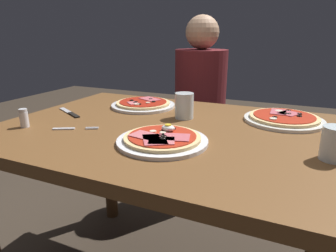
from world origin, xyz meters
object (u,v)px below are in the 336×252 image
at_px(pizza_foreground, 162,139).
at_px(water_glass_near, 335,146).
at_px(salt_shaker, 24,118).
at_px(water_glass_far, 185,107).
at_px(pizza_across_left, 143,104).
at_px(knife, 70,113).
at_px(pizza_across_right, 284,118).
at_px(diner_person, 199,116).
at_px(dining_table, 171,156).
at_px(fork, 72,129).

relative_size(pizza_foreground, water_glass_near, 3.08).
height_order(water_glass_near, salt_shaker, water_glass_near).
bearing_deg(water_glass_far, salt_shaker, -144.45).
bearing_deg(pizza_across_left, knife, -132.87).
xyz_separation_m(pizza_across_right, salt_shaker, (-0.84, -0.45, 0.02)).
bearing_deg(pizza_across_right, diner_person, 131.45).
xyz_separation_m(dining_table, pizza_across_right, (0.36, 0.24, 0.12)).
bearing_deg(pizza_foreground, diner_person, 101.42).
bearing_deg(pizza_across_right, pizza_foreground, -129.15).
xyz_separation_m(water_glass_far, knife, (-0.46, -0.13, -0.04)).
distance_m(pizza_across_left, diner_person, 0.64).
distance_m(fork, knife, 0.22).
relative_size(knife, salt_shaker, 2.70).
height_order(knife, salt_shaker, salt_shaker).
xyz_separation_m(dining_table, water_glass_near, (0.51, -0.09, 0.15)).
xyz_separation_m(pizza_foreground, pizza_across_right, (0.32, 0.40, -0.00)).
relative_size(pizza_across_right, water_glass_far, 2.93).
height_order(dining_table, pizza_across_right, pizza_across_right).
height_order(pizza_foreground, pizza_across_right, pizza_foreground).
xyz_separation_m(pizza_across_right, fork, (-0.67, -0.40, -0.01)).
bearing_deg(pizza_across_right, fork, -148.89).
height_order(pizza_across_left, salt_shaker, salt_shaker).
xyz_separation_m(dining_table, knife, (-0.46, -0.00, 0.11)).
bearing_deg(salt_shaker, fork, 15.51).
relative_size(pizza_across_left, pizza_across_right, 0.99).
distance_m(pizza_foreground, pizza_across_right, 0.51).
relative_size(pizza_across_left, water_glass_near, 3.19).
distance_m(pizza_across_right, water_glass_far, 0.38).
xyz_separation_m(pizza_foreground, knife, (-0.50, 0.16, -0.01)).
xyz_separation_m(pizza_across_right, knife, (-0.82, -0.24, -0.01)).
relative_size(knife, diner_person, 0.15).
height_order(fork, salt_shaker, salt_shaker).
relative_size(pizza_across_left, water_glass_far, 2.89).
height_order(pizza_foreground, pizza_across_left, pizza_foreground).
height_order(dining_table, salt_shaker, salt_shaker).
bearing_deg(fork, dining_table, 27.98).
height_order(water_glass_near, diner_person, diner_person).
relative_size(pizza_foreground, diner_person, 0.24).
bearing_deg(pizza_across_left, dining_table, -44.27).
bearing_deg(dining_table, knife, -179.89).
xyz_separation_m(pizza_across_left, water_glass_near, (0.75, -0.32, 0.03)).
relative_size(water_glass_near, diner_person, 0.08).
bearing_deg(diner_person, water_glass_far, 102.95).
relative_size(water_glass_far, diner_person, 0.08).
relative_size(fork, salt_shaker, 2.18).
height_order(pizza_foreground, salt_shaker, salt_shaker).
relative_size(pizza_across_right, knife, 1.63).
relative_size(dining_table, pizza_across_right, 4.19).
height_order(pizza_across_left, water_glass_far, water_glass_far).
bearing_deg(water_glass_far, diner_person, 102.95).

